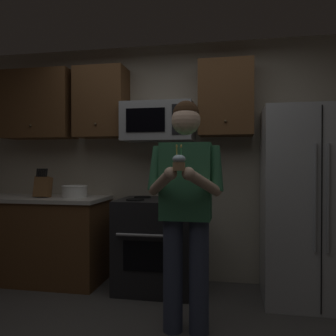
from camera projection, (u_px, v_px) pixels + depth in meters
wall_back at (177, 162)px, 3.95m from camera, size 4.40×0.10×2.60m
oven_range at (156, 244)px, 3.60m from camera, size 0.76×0.70×0.93m
microwave at (158, 122)px, 3.70m from camera, size 0.74×0.41×0.40m
refrigerator at (312, 205)px, 3.28m from camera, size 0.90×0.75×1.80m
cabinet_row_upper at (108, 103)px, 3.86m from camera, size 2.78×0.36×0.76m
counter_left at (41, 238)px, 3.86m from camera, size 1.44×0.66×0.92m
knife_block at (43, 186)px, 3.80m from camera, size 0.16×0.15×0.32m
bowl_large_white at (75, 191)px, 3.78m from camera, size 0.28×0.28×0.13m
person at (186, 202)px, 2.66m from camera, size 0.60×0.48×1.76m
cupcake at (179, 162)px, 2.33m from camera, size 0.09×0.09×0.17m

